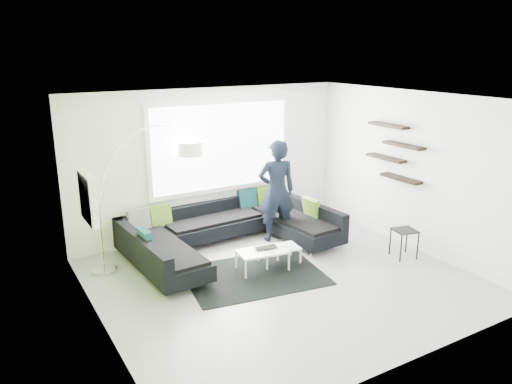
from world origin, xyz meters
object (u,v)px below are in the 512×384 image
at_px(sectional_sofa, 232,233).
at_px(arc_lamp, 98,205).
at_px(person, 277,191).
at_px(side_table, 404,244).
at_px(laptop, 267,249).
at_px(coffee_table, 271,257).

bearing_deg(sectional_sofa, arc_lamp, 168.45).
xyz_separation_m(arc_lamp, person, (3.16, -0.24, -0.18)).
xyz_separation_m(side_table, person, (-1.45, 1.81, 0.70)).
distance_m(side_table, laptop, 2.41).
distance_m(coffee_table, person, 1.45).
relative_size(side_table, person, 0.26).
xyz_separation_m(coffee_table, laptop, (-0.11, -0.05, 0.18)).
xyz_separation_m(coffee_table, arc_lamp, (-2.44, 1.22, 0.96)).
bearing_deg(person, side_table, 145.17).
height_order(arc_lamp, laptop, arc_lamp).
height_order(sectional_sofa, person, person).
distance_m(coffee_table, arc_lamp, 2.89).
xyz_separation_m(sectional_sofa, coffee_table, (0.25, -0.90, -0.17)).
bearing_deg(sectional_sofa, laptop, -84.78).
distance_m(coffee_table, laptop, 0.22).
bearing_deg(side_table, coffee_table, 158.90).
height_order(side_table, person, person).
height_order(person, laptop, person).
bearing_deg(arc_lamp, sectional_sofa, -19.68).
bearing_deg(arc_lamp, laptop, -39.99).
relative_size(sectional_sofa, laptop, 9.24).
distance_m(sectional_sofa, side_table, 2.99).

